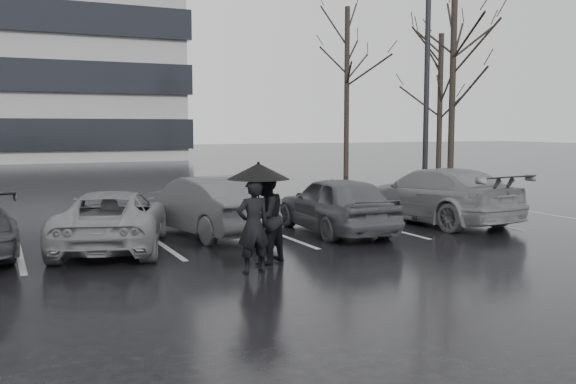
% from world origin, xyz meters
% --- Properties ---
extents(ground, '(160.00, 160.00, 0.00)m').
position_xyz_m(ground, '(0.00, 0.00, 0.00)').
color(ground, black).
rests_on(ground, ground).
extents(car_main, '(1.78, 4.07, 1.37)m').
position_xyz_m(car_main, '(1.92, 1.69, 0.68)').
color(car_main, black).
rests_on(car_main, ground).
extents(car_west_a, '(2.27, 4.37, 1.37)m').
position_xyz_m(car_west_a, '(-0.95, 2.73, 0.69)').
color(car_west_a, '#28282B').
rests_on(car_west_a, ground).
extents(car_west_b, '(3.18, 4.72, 1.20)m').
position_xyz_m(car_west_b, '(-3.21, 1.87, 0.60)').
color(car_west_b, '#4E4E50').
rests_on(car_west_b, ground).
extents(car_east, '(2.59, 5.17, 1.44)m').
position_xyz_m(car_east, '(5.07, 2.06, 0.72)').
color(car_east, '#4E4E50').
rests_on(car_east, ground).
extents(pedestrian_left, '(0.60, 0.40, 1.62)m').
position_xyz_m(pedestrian_left, '(-1.40, -1.41, 0.81)').
color(pedestrian_left, black).
rests_on(pedestrian_left, ground).
extents(pedestrian_right, '(1.05, 0.99, 1.71)m').
position_xyz_m(pedestrian_right, '(-0.93, -0.83, 0.86)').
color(pedestrian_right, black).
rests_on(pedestrian_right, ground).
extents(umbrella, '(1.12, 1.12, 1.89)m').
position_xyz_m(umbrella, '(-1.18, -1.11, 1.72)').
color(umbrella, black).
rests_on(umbrella, ground).
extents(lamp_post, '(0.55, 0.55, 10.11)m').
position_xyz_m(lamp_post, '(7.71, 6.01, 4.63)').
color(lamp_post, gray).
rests_on(lamp_post, ground).
extents(stall_stripes, '(19.72, 5.00, 0.00)m').
position_xyz_m(stall_stripes, '(-0.80, 2.50, 0.00)').
color(stall_stripes, '#949496').
rests_on(stall_stripes, ground).
extents(tree_east, '(0.26, 0.26, 8.00)m').
position_xyz_m(tree_east, '(12.00, 10.00, 4.00)').
color(tree_east, black).
rests_on(tree_east, ground).
extents(tree_ne, '(0.26, 0.26, 7.00)m').
position_xyz_m(tree_ne, '(14.50, 14.00, 3.50)').
color(tree_ne, black).
rests_on(tree_ne, ground).
extents(tree_north, '(0.26, 0.26, 8.50)m').
position_xyz_m(tree_north, '(11.00, 17.00, 4.25)').
color(tree_north, black).
rests_on(tree_north, ground).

